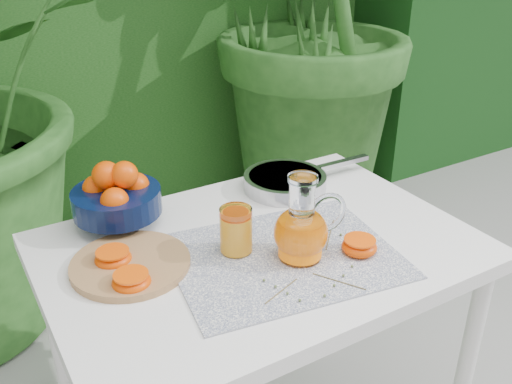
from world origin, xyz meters
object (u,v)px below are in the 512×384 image
cutting_board (131,264)px  juice_pitcher (302,230)px  white_table (260,272)px  fruit_bowl (116,196)px  saute_pan (286,181)px

cutting_board → juice_pitcher: size_ratio=1.31×
white_table → fruit_bowl: (-0.26, 0.27, 0.16)m
cutting_board → juice_pitcher: 0.39m
cutting_board → saute_pan: bearing=16.8°
saute_pan → cutting_board: bearing=-163.2°
white_table → fruit_bowl: 0.40m
cutting_board → fruit_bowl: bearing=78.1°
white_table → juice_pitcher: size_ratio=4.93×
fruit_bowl → juice_pitcher: juice_pitcher is taller
white_table → juice_pitcher: bearing=-63.7°
fruit_bowl → saute_pan: size_ratio=0.69×
juice_pitcher → saute_pan: size_ratio=0.49×
juice_pitcher → saute_pan: 0.36m
cutting_board → saute_pan: (0.52, 0.16, 0.02)m
white_table → saute_pan: bearing=45.2°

